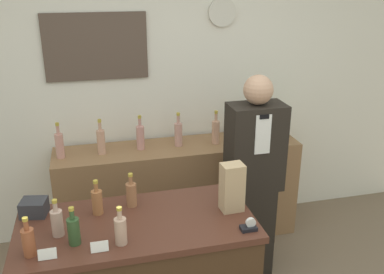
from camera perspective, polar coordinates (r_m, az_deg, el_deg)
name	(u,v)px	position (r m, az deg, el deg)	size (l,w,h in m)	color
back_wall	(158,87)	(3.81, -4.60, 6.63)	(5.20, 0.09, 2.70)	silver
back_shelf	(179,192)	(3.89, -1.73, -7.35)	(2.12, 0.47, 0.90)	#8E6642
shopkeeper	(253,180)	(3.32, 8.16, -5.75)	(0.41, 0.26, 1.63)	black
potted_plant	(275,121)	(3.88, 11.01, 2.09)	(0.23, 0.23, 0.31)	#B27047
paper_bag	(232,187)	(2.56, 5.36, -6.70)	(0.14, 0.11, 0.30)	tan
tape_dispenser	(249,226)	(2.44, 7.63, -11.70)	(0.09, 0.06, 0.07)	black
price_card_left	(47,254)	(2.31, -18.73, -14.57)	(0.09, 0.02, 0.06)	white
price_card_right	(100,247)	(2.30, -12.22, -14.11)	(0.09, 0.02, 0.06)	white
gift_box	(34,208)	(2.70, -20.31, -8.81)	(0.17, 0.15, 0.09)	#2D2D33
counter_bottle_0	(29,241)	(2.34, -20.97, -12.85)	(0.06, 0.06, 0.22)	#964E2F
counter_bottle_1	(57,222)	(2.45, -17.54, -10.76)	(0.06, 0.06, 0.22)	tan
counter_bottle_2	(74,230)	(2.36, -15.50, -11.89)	(0.06, 0.06, 0.22)	#2F4D29
counter_bottle_3	(97,201)	(2.60, -12.53, -8.36)	(0.06, 0.06, 0.22)	#A1643B
counter_bottle_4	(121,230)	(2.31, -9.50, -12.13)	(0.06, 0.06, 0.22)	tan
counter_bottle_5	(131,194)	(2.64, -8.08, -7.50)	(0.06, 0.06, 0.22)	#9B6542
shelf_bottle_0	(60,145)	(3.58, -17.25, -0.99)	(0.07, 0.07, 0.30)	tan
shelf_bottle_1	(101,141)	(3.58, -12.04, -0.51)	(0.07, 0.07, 0.30)	tan
shelf_bottle_2	(140,137)	(3.62, -6.90, 0.06)	(0.07, 0.07, 0.30)	tan
shelf_bottle_3	(178,133)	(3.67, -1.82, 0.48)	(0.07, 0.07, 0.30)	tan
shelf_bottle_4	(216,131)	(3.72, 3.18, 0.77)	(0.07, 0.07, 0.30)	tan
shelf_bottle_5	(250,128)	(3.84, 7.78, 1.25)	(0.07, 0.07, 0.30)	tan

